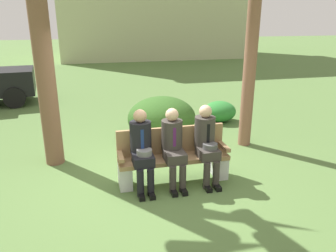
% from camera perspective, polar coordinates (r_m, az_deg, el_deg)
% --- Properties ---
extents(ground_plane, '(80.00, 80.00, 0.00)m').
position_cam_1_polar(ground_plane, '(5.68, -2.77, -9.11)').
color(ground_plane, '#517139').
extents(park_bench, '(1.82, 0.44, 0.90)m').
position_cam_1_polar(park_bench, '(5.45, 0.86, -5.42)').
color(park_bench, '#99754C').
rests_on(park_bench, ground).
extents(seated_man_left, '(0.34, 0.72, 1.28)m').
position_cam_1_polar(seated_man_left, '(5.12, -4.60, -3.53)').
color(seated_man_left, black).
rests_on(seated_man_left, ground).
extents(seated_man_middle, '(0.34, 0.72, 1.27)m').
position_cam_1_polar(seated_man_middle, '(5.22, 0.93, -3.07)').
color(seated_man_middle, '#38332D').
rests_on(seated_man_middle, ground).
extents(seated_man_right, '(0.34, 0.72, 1.29)m').
position_cam_1_polar(seated_man_right, '(5.37, 6.75, -2.48)').
color(seated_man_right, '#38332D').
rests_on(seated_man_right, ground).
extents(shrub_near_bench, '(1.53, 1.41, 0.96)m').
position_cam_1_polar(shrub_near_bench, '(7.33, -1.10, 1.43)').
color(shrub_near_bench, '#2F581F').
rests_on(shrub_near_bench, ground).
extents(shrub_mid_lawn, '(0.86, 0.79, 0.54)m').
position_cam_1_polar(shrub_mid_lawn, '(8.72, 9.01, 2.54)').
color(shrub_mid_lawn, '#2C7A30').
rests_on(shrub_mid_lawn, ground).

